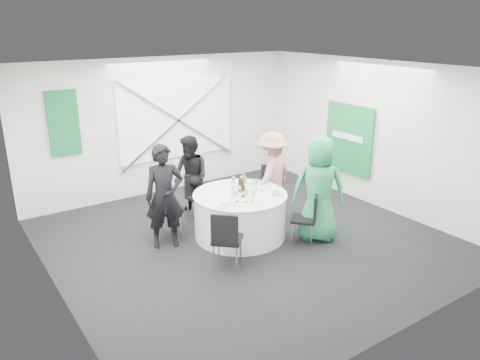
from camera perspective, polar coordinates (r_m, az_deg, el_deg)
floor at (r=7.86m, az=0.83°, el=-7.30°), size 6.00×6.00×0.00m
ceiling at (r=7.09m, az=0.94°, el=13.46°), size 6.00×6.00×0.00m
wall_back at (r=9.88m, az=-9.27°, el=6.54°), size 6.00×0.00×6.00m
wall_front at (r=5.34m, az=19.86°, el=-5.11°), size 6.00×0.00×6.00m
wall_left at (r=6.21m, az=-22.36°, el=-2.06°), size 0.00×6.00×6.00m
wall_right at (r=9.36m, az=16.13°, el=5.36°), size 0.00×6.00×6.00m
window_panel at (r=9.95m, az=-7.64°, el=7.30°), size 2.60×0.03×1.60m
window_brace_a at (r=9.92m, az=-7.53°, el=7.26°), size 2.63×0.05×1.84m
window_brace_b at (r=9.92m, az=-7.53°, el=7.26°), size 2.63×0.05×1.84m
green_banner at (r=9.13m, az=-20.69°, el=6.48°), size 0.55×0.04×1.20m
green_sign at (r=9.74m, az=13.10°, el=4.91°), size 0.05×1.20×1.40m
banquet_table at (r=7.86m, az=0.00°, el=-4.28°), size 1.56×1.56×0.76m
chair_back at (r=8.62m, az=-5.35°, el=-1.53°), size 0.43×0.44×0.82m
chair_back_left at (r=7.97m, az=-8.88°, el=-3.19°), size 0.55×0.55×0.87m
chair_back_right at (r=8.82m, az=3.46°, el=-0.70°), size 0.55×0.55×0.89m
chair_front_right at (r=7.65m, az=8.36°, el=-4.21°), size 0.55×0.55×0.85m
chair_front_left at (r=6.76m, az=-1.70°, el=-6.87°), size 0.59×0.59×0.91m
person_man_back_left at (r=7.45m, az=-9.17°, el=-2.01°), size 0.71×0.57×1.69m
person_man_back at (r=8.59m, az=-6.02°, el=0.37°), size 0.54×0.80×1.52m
person_woman_pink at (r=8.51m, az=3.87°, el=0.58°), size 1.14×0.83×1.61m
person_woman_green at (r=7.69m, az=9.59°, el=-1.10°), size 1.02×0.97×1.75m
plate_back at (r=8.14m, az=-1.81°, el=-0.51°), size 0.25×0.25×0.01m
plate_back_left at (r=7.76m, az=-4.44°, el=-1.56°), size 0.28×0.28×0.01m
plate_back_right at (r=8.16m, az=1.72°, el=-0.41°), size 0.27×0.27×0.04m
plate_front_right at (r=7.68m, az=4.41°, el=-1.72°), size 0.27×0.27×0.04m
plate_front_left at (r=7.21m, az=-2.02°, el=-3.14°), size 0.25×0.25×0.01m
napkin at (r=7.23m, az=-1.68°, el=-2.80°), size 0.21×0.21×0.05m
beer_bottle_a at (r=7.72m, az=-0.87°, el=-0.88°), size 0.06×0.06×0.26m
beer_bottle_b at (r=7.79m, az=-0.02°, el=-0.68°), size 0.06×0.06×0.26m
beer_bottle_c at (r=7.74m, az=0.21°, el=-0.82°), size 0.06×0.06×0.26m
beer_bottle_d at (r=7.53m, az=0.35°, el=-1.42°), size 0.06×0.06×0.25m
green_water_bottle at (r=7.85m, az=0.51°, el=-0.44°), size 0.08×0.08×0.29m
clear_water_bottle at (r=7.48m, az=-0.89°, el=-1.41°), size 0.08×0.08×0.30m
wine_glass_a at (r=7.32m, az=0.74°, el=-1.80°), size 0.07×0.07×0.17m
wine_glass_b at (r=7.89m, az=2.07°, el=-0.26°), size 0.07×0.07×0.17m
wine_glass_c at (r=8.00m, az=-0.82°, el=0.02°), size 0.07×0.07×0.17m
wine_glass_d at (r=7.82m, az=2.68°, el=-0.44°), size 0.07×0.07×0.17m
wine_glass_e at (r=8.04m, az=0.15°, el=0.12°), size 0.07×0.07×0.17m
wine_glass_f at (r=7.34m, az=-0.35°, el=-1.74°), size 0.07×0.07×0.17m
wine_glass_g at (r=7.34m, az=1.60°, el=-1.74°), size 0.07×0.07×0.17m
fork_a at (r=8.22m, az=-1.48°, el=-0.36°), size 0.15×0.03×0.01m
knife_a at (r=8.02m, az=-3.45°, el=-0.88°), size 0.15×0.03×0.01m
fork_b at (r=7.24m, az=-2.11°, el=-3.08°), size 0.12×0.12×0.01m
knife_b at (r=7.18m, az=-0.30°, el=-3.28°), size 0.10×0.13×0.01m
fork_c at (r=8.10m, az=2.90°, el=-0.66°), size 0.08×0.14×0.01m
knife_c at (r=8.25m, az=0.61°, el=-0.28°), size 0.09×0.14×0.01m
fork_d at (r=7.58m, az=4.17°, el=-2.11°), size 0.10×0.13×0.01m
knife_d at (r=7.82m, az=4.16°, el=-1.42°), size 0.11×0.12×0.01m
fork_e at (r=7.89m, az=-4.02°, el=-1.25°), size 0.10×0.13×0.01m
knife_e at (r=7.50m, az=-3.99°, el=-2.31°), size 0.08×0.14×0.01m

